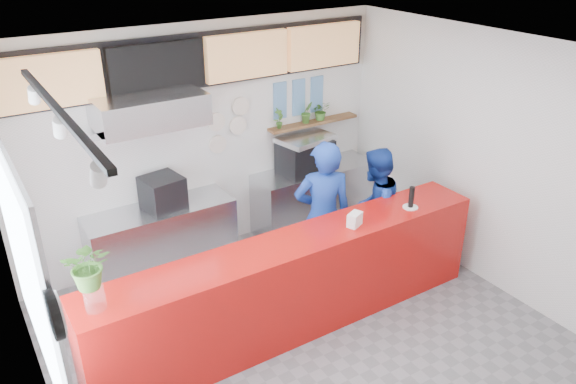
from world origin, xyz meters
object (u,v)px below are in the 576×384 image
espresso_machine (305,156)px  staff_right (374,210)px  pepper_mill (411,197)px  panini_oven (163,193)px  staff_center (323,216)px  service_counter (295,285)px

espresso_machine → staff_right: staff_right is taller
pepper_mill → staff_right: bearing=90.8°
espresso_machine → pepper_mill: size_ratio=2.84×
panini_oven → staff_center: bearing=-50.1°
staff_center → pepper_mill: size_ratio=7.64×
espresso_machine → staff_center: (-0.60, -1.27, -0.19)m
staff_right → pepper_mill: size_ratio=6.61×
service_counter → staff_center: size_ratio=2.42×
service_counter → staff_center: staff_center is taller
staff_center → staff_right: size_ratio=1.16×
service_counter → staff_right: bearing=18.9°
pepper_mill → panini_oven: bearing=139.8°
staff_right → panini_oven: bearing=-51.7°
panini_oven → espresso_machine: espresso_machine is taller
service_counter → pepper_mill: 1.65m
service_counter → pepper_mill: pepper_mill is taller
panini_oven → espresso_machine: (2.06, 0.00, 0.02)m
panini_oven → staff_center: 1.94m
service_counter → pepper_mill: bearing=-3.4°
panini_oven → espresso_machine: bearing=-9.1°
panini_oven → espresso_machine: 2.06m
panini_oven → pepper_mill: bearing=-49.3°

